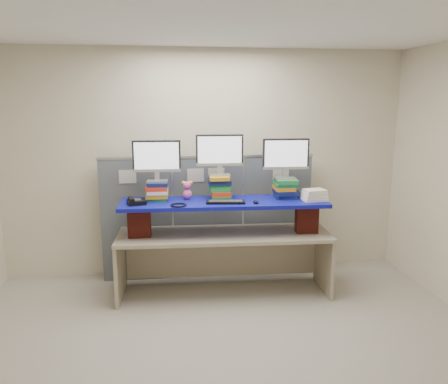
{
  "coord_description": "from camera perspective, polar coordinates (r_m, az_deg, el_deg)",
  "views": [
    {
      "loc": [
        -0.5,
        -3.4,
        2.18
      ],
      "look_at": [
        0.13,
        1.24,
        1.19
      ],
      "focal_mm": 35.0,
      "sensor_mm": 36.0,
      "label": 1
    }
  ],
  "objects": [
    {
      "name": "brick_pier_right",
      "position": [
        4.98,
        10.75,
        -3.38
      ],
      "size": [
        0.25,
        0.14,
        0.33
      ],
      "primitive_type": "cube",
      "rotation": [
        0.0,
        0.0,
        -0.05
      ],
      "color": "maroon",
      "rests_on": "desk"
    },
    {
      "name": "book_stack_center",
      "position": [
        4.89,
        -0.54,
        0.68
      ],
      "size": [
        0.26,
        0.31,
        0.27
      ],
      "color": "#217C3A",
      "rests_on": "blue_board"
    },
    {
      "name": "room",
      "position": [
        3.53,
        0.67,
        -0.9
      ],
      "size": [
        5.0,
        4.0,
        2.8
      ],
      "color": "beige",
      "rests_on": "ground"
    },
    {
      "name": "blue_board",
      "position": [
        4.82,
        0.0,
        -1.4
      ],
      "size": [
        2.29,
        0.67,
        0.04
      ],
      "primitive_type": "cube",
      "rotation": [
        0.0,
        0.0,
        -0.05
      ],
      "color": "navy",
      "rests_on": "brick_pier_left"
    },
    {
      "name": "book_stack_left",
      "position": [
        4.9,
        -8.69,
        0.18
      ],
      "size": [
        0.25,
        0.31,
        0.21
      ],
      "color": "#217C3A",
      "rests_on": "blue_board"
    },
    {
      "name": "keyboard",
      "position": [
        4.71,
        0.21,
        -1.3
      ],
      "size": [
        0.43,
        0.19,
        0.03
      ],
      "rotation": [
        0.0,
        0.0,
        -0.12
      ],
      "color": "black",
      "rests_on": "blue_board"
    },
    {
      "name": "monitor_left",
      "position": [
        4.84,
        -8.78,
        4.37
      ],
      "size": [
        0.52,
        0.16,
        0.46
      ],
      "rotation": [
        0.0,
        0.0,
        -0.05
      ],
      "color": "#AEADB3",
      "rests_on": "book_stack_left"
    },
    {
      "name": "headset",
      "position": [
        4.61,
        -5.97,
        -1.7
      ],
      "size": [
        0.21,
        0.21,
        0.02
      ],
      "primitive_type": "torus",
      "rotation": [
        0.0,
        0.0,
        -0.23
      ],
      "color": "black",
      "rests_on": "blue_board"
    },
    {
      "name": "desk",
      "position": [
        4.95,
        -0.0,
        -6.99
      ],
      "size": [
        2.4,
        0.8,
        0.72
      ],
      "rotation": [
        0.0,
        0.0,
        -0.05
      ],
      "color": "tan",
      "rests_on": "ground"
    },
    {
      "name": "monitor_right",
      "position": [
        4.95,
        8.07,
        4.67
      ],
      "size": [
        0.52,
        0.16,
        0.46
      ],
      "rotation": [
        0.0,
        0.0,
        -0.05
      ],
      "color": "#AEADB3",
      "rests_on": "book_stack_right"
    },
    {
      "name": "plush_toy",
      "position": [
        4.89,
        -4.82,
        0.28
      ],
      "size": [
        0.12,
        0.09,
        0.21
      ],
      "rotation": [
        0.0,
        0.0,
        0.16
      ],
      "color": "#EF5B9E",
      "rests_on": "blue_board"
    },
    {
      "name": "mouse",
      "position": [
        4.71,
        4.17,
        -1.28
      ],
      "size": [
        0.09,
        0.11,
        0.03
      ],
      "primitive_type": "ellipsoid",
      "rotation": [
        0.0,
        0.0,
        -0.43
      ],
      "color": "black",
      "rests_on": "blue_board"
    },
    {
      "name": "desk_phone",
      "position": [
        4.74,
        -11.45,
        -1.24
      ],
      "size": [
        0.22,
        0.21,
        0.08
      ],
      "rotation": [
        0.0,
        0.0,
        0.26
      ],
      "color": "black",
      "rests_on": "blue_board"
    },
    {
      "name": "monitor_center",
      "position": [
        4.83,
        -0.58,
        5.2
      ],
      "size": [
        0.52,
        0.16,
        0.46
      ],
      "rotation": [
        0.0,
        0.0,
        -0.05
      ],
      "color": "#AEADB3",
      "rests_on": "book_stack_center"
    },
    {
      "name": "cubicle_partition",
      "position": [
        5.39,
        -2.09,
        -3.25
      ],
      "size": [
        2.6,
        0.06,
        1.53
      ],
      "color": "#4F555D",
      "rests_on": "ground"
    },
    {
      "name": "binder_stack",
      "position": [
        4.92,
        11.71,
        -0.42
      ],
      "size": [
        0.28,
        0.23,
        0.12
      ],
      "rotation": [
        0.0,
        0.0,
        0.1
      ],
      "color": "white",
      "rests_on": "blue_board"
    },
    {
      "name": "book_stack_right",
      "position": [
        5.02,
        7.99,
        0.53
      ],
      "size": [
        0.26,
        0.31,
        0.22
      ],
      "color": "#111B4A",
      "rests_on": "blue_board"
    },
    {
      "name": "brick_pier_left",
      "position": [
        4.82,
        -11.0,
        -3.88
      ],
      "size": [
        0.25,
        0.14,
        0.33
      ],
      "primitive_type": "cube",
      "rotation": [
        0.0,
        0.0,
        -0.05
      ],
      "color": "maroon",
      "rests_on": "desk"
    }
  ]
}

